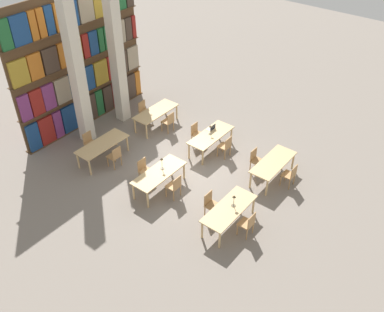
{
  "coord_description": "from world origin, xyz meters",
  "views": [
    {
      "loc": [
        -9.62,
        -7.85,
        9.93
      ],
      "look_at": [
        0.0,
        -0.28,
        0.65
      ],
      "focal_mm": 40.0,
      "sensor_mm": 36.0,
      "label": 1
    }
  ],
  "objects": [
    {
      "name": "chair_6",
      "position": [
        1.44,
        -0.76,
        0.49
      ],
      "size": [
        0.42,
        0.4,
        0.9
      ],
      "color": "tan",
      "rests_on": "ground_plane"
    },
    {
      "name": "reading_table_2",
      "position": [
        -1.49,
        -0.03,
        0.64
      ],
      "size": [
        2.05,
        0.81,
        0.72
      ],
      "color": "tan",
      "rests_on": "ground_plane"
    },
    {
      "name": "chair_4",
      "position": [
        -1.5,
        -0.71,
        0.49
      ],
      "size": [
        0.42,
        0.4,
        0.9
      ],
      "color": "tan",
      "rests_on": "ground_plane"
    },
    {
      "name": "chair_8",
      "position": [
        -1.58,
        2.07,
        0.49
      ],
      "size": [
        0.42,
        0.4,
        0.9
      ],
      "color": "tan",
      "rests_on": "ground_plane"
    },
    {
      "name": "reading_table_3",
      "position": [
        1.44,
        -0.07,
        0.64
      ],
      "size": [
        2.05,
        0.81,
        0.72
      ],
      "color": "tan",
      "rests_on": "ground_plane"
    },
    {
      "name": "reading_table_4",
      "position": [
        -1.54,
        2.76,
        0.64
      ],
      "size": [
        2.05,
        0.81,
        0.72
      ],
      "color": "tan",
      "rests_on": "ground_plane"
    },
    {
      "name": "desk_lamp_2",
      "position": [
        1.45,
        -0.03,
        0.98
      ],
      "size": [
        0.14,
        0.14,
        0.39
      ],
      "color": "brown",
      "rests_on": "reading_table_3"
    },
    {
      "name": "desk_lamp_0",
      "position": [
        -1.28,
        -2.92,
        1.01
      ],
      "size": [
        0.14,
        0.14,
        0.43
      ],
      "color": "brown",
      "rests_on": "reading_table_0"
    },
    {
      "name": "ground_plane",
      "position": [
        0.0,
        0.0,
        0.0
      ],
      "size": [
        40.0,
        40.0,
        0.0
      ],
      "primitive_type": "plane",
      "color": "gray"
    },
    {
      "name": "chair_10",
      "position": [
        1.42,
        2.06,
        0.49
      ],
      "size": [
        0.42,
        0.4,
        0.9
      ],
      "color": "tan",
      "rests_on": "ground_plane"
    },
    {
      "name": "chair_2",
      "position": [
        1.42,
        -3.48,
        0.49
      ],
      "size": [
        0.42,
        0.4,
        0.9
      ],
      "color": "tan",
      "rests_on": "ground_plane"
    },
    {
      "name": "chair_5",
      "position": [
        -1.5,
        0.66,
        0.49
      ],
      "size": [
        0.42,
        0.4,
        0.9
      ],
      "rotation": [
        0.0,
        0.0,
        3.14
      ],
      "color": "tan",
      "rests_on": "ground_plane"
    },
    {
      "name": "laptop",
      "position": [
        1.75,
        0.14,
        0.76
      ],
      "size": [
        0.32,
        0.22,
        0.21
      ],
      "rotation": [
        0.0,
        0.0,
        3.14
      ],
      "color": "silver",
      "rests_on": "reading_table_3"
    },
    {
      "name": "desk_lamp_1",
      "position": [
        -1.27,
        0.02,
        1.03
      ],
      "size": [
        0.14,
        0.14,
        0.46
      ],
      "color": "brown",
      "rests_on": "reading_table_2"
    },
    {
      "name": "chair_0",
      "position": [
        -1.45,
        -3.57,
        0.49
      ],
      "size": [
        0.42,
        0.4,
        0.9
      ],
      "color": "tan",
      "rests_on": "ground_plane"
    },
    {
      "name": "pillar_left",
      "position": [
        -1.0,
        4.31,
        3.0
      ],
      "size": [
        0.45,
        0.45,
        6.0
      ],
      "color": "silver",
      "rests_on": "ground_plane"
    },
    {
      "name": "reading_table_5",
      "position": [
        1.43,
        2.75,
        0.64
      ],
      "size": [
        2.05,
        0.81,
        0.72
      ],
      "color": "tan",
      "rests_on": "ground_plane"
    },
    {
      "name": "chair_11",
      "position": [
        1.42,
        3.44,
        0.49
      ],
      "size": [
        0.42,
        0.4,
        0.9
      ],
      "rotation": [
        0.0,
        0.0,
        3.14
      ],
      "color": "tan",
      "rests_on": "ground_plane"
    },
    {
      "name": "reading_table_1",
      "position": [
        1.44,
        -2.79,
        0.64
      ],
      "size": [
        2.05,
        0.81,
        0.72
      ],
      "color": "tan",
      "rests_on": "ground_plane"
    },
    {
      "name": "chair_9",
      "position": [
        -1.58,
        3.45,
        0.49
      ],
      "size": [
        0.42,
        0.4,
        0.9
      ],
      "rotation": [
        0.0,
        0.0,
        3.14
      ],
      "color": "tan",
      "rests_on": "ground_plane"
    },
    {
      "name": "reading_table_0",
      "position": [
        -1.45,
        -2.88,
        0.64
      ],
      "size": [
        2.05,
        0.81,
        0.72
      ],
      "color": "tan",
      "rests_on": "ground_plane"
    },
    {
      "name": "chair_7",
      "position": [
        1.44,
        0.62,
        0.49
      ],
      "size": [
        0.42,
        0.4,
        0.9
      ],
      "rotation": [
        0.0,
        0.0,
        3.14
      ],
      "color": "tan",
      "rests_on": "ground_plane"
    },
    {
      "name": "pillar_center",
      "position": [
        1.0,
        4.31,
        3.0
      ],
      "size": [
        0.45,
        0.45,
        6.0
      ],
      "color": "silver",
      "rests_on": "ground_plane"
    },
    {
      "name": "chair_1",
      "position": [
        -1.45,
        -2.19,
        0.49
      ],
      "size": [
        0.42,
        0.4,
        0.9
      ],
      "rotation": [
        0.0,
        0.0,
        3.14
      ],
      "color": "tan",
      "rests_on": "ground_plane"
    },
    {
      "name": "bookshelf_bank",
      "position": [
        0.01,
        5.33,
        2.58
      ],
      "size": [
        6.24,
        0.35,
        5.5
      ],
      "color": "brown",
      "rests_on": "ground_plane"
    },
    {
      "name": "chair_3",
      "position": [
        1.42,
        -2.11,
        0.49
      ],
      "size": [
        0.42,
        0.4,
        0.9
      ],
      "rotation": [
        0.0,
        0.0,
        3.14
      ],
      "color": "tan",
      "rests_on": "ground_plane"
    }
  ]
}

